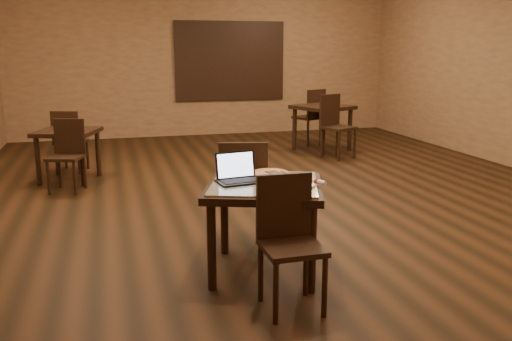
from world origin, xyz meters
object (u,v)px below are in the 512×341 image
object	(u,v)px
tiled_table	(264,195)
laptop	(237,174)
chair_main_near	(288,234)
other_table_b_chair_far	(69,138)
chair_main_far	(243,187)
other_table_a	(323,113)
other_table_a_chair_far	(312,114)
other_table_b_chair_near	(68,151)
other_table_b	(68,139)
pizza_pan	(270,175)
other_table_a_chair_near	(334,122)

from	to	relation	value
tiled_table	laptop	distance (m)	0.28
chair_main_near	other_table_b_chair_far	distance (m)	5.23
tiled_table	chair_main_near	size ratio (longest dim) A/B	1.23
chair_main_far	other_table_a	xyz separation A→B (m)	(2.55, 4.33, 0.11)
other_table_a	other_table_b_chair_far	xyz separation A→B (m)	(-4.30, -0.64, -0.16)
tiled_table	chair_main_far	xyz separation A→B (m)	(-0.02, 0.61, -0.09)
other_table_a_chair_far	other_table_b_chair_near	world-z (taller)	other_table_a_chair_far
other_table_b	other_table_b_chair_near	distance (m)	0.55
chair_main_near	other_table_b_chair_near	bearing A→B (deg)	113.43
tiled_table	other_table_a_chair_far	distance (m)	6.13
other_table_b_chair_far	pizza_pan	bearing A→B (deg)	133.64
other_table_a_chair_far	laptop	bearing A→B (deg)	39.06
tiled_table	laptop	world-z (taller)	laptop
tiled_table	other_table_a	size ratio (longest dim) A/B	1.01
chair_main_far	other_table_b	bearing A→B (deg)	-47.22
other_table_b_chair_near	laptop	bearing A→B (deg)	-45.29
other_table_a	other_table_a_chair_far	world-z (taller)	other_table_a_chair_far
tiled_table	other_table_b_chair_far	world-z (taller)	other_table_b_chair_far
tiled_table	chair_main_near	xyz separation A→B (m)	(-0.00, -0.62, -0.12)
chair_main_far	other_table_b_chair_near	distance (m)	3.11
other_table_a_chair_near	other_table_a_chair_far	size ratio (longest dim) A/B	1.00
other_table_b	laptop	bearing A→B (deg)	-48.40
laptop	other_table_a_chair_far	xyz separation A→B (m)	(2.76, 5.47, -0.22)
laptop	other_table_a	world-z (taller)	laptop
chair_main_near	laptop	bearing A→B (deg)	104.73
other_table_a	laptop	bearing A→B (deg)	-143.51
other_table_b_chair_near	other_table_b_chair_far	distance (m)	1.09
other_table_a_chair_near	other_table_b_chair_near	bearing A→B (deg)	170.52
tiled_table	other_table_a	xyz separation A→B (m)	(2.53, 4.94, 0.02)
chair_main_near	pizza_pan	xyz separation A→B (m)	(0.12, 0.86, 0.23)
other_table_a	other_table_b_chair_far	world-z (taller)	other_table_b_chair_far
chair_main_near	other_table_a_chair_far	size ratio (longest dim) A/B	0.90
laptop	pizza_pan	bearing A→B (deg)	14.42
other_table_b_chair_near	other_table_a_chair_far	bearing A→B (deg)	47.47
chair_main_near	laptop	world-z (taller)	laptop
other_table_a_chair_far	other_table_b_chair_far	bearing A→B (deg)	-7.88
chair_main_far	other_table_b	distance (m)	3.59
other_table_b	tiled_table	bearing A→B (deg)	-46.41
other_table_a	other_table_a_chair_far	distance (m)	0.63
other_table_a_chair_near	tiled_table	bearing A→B (deg)	-144.07
pizza_pan	other_table_b_chair_near	world-z (taller)	other_table_b_chair_near
chair_main_far	other_table_b_chair_far	xyz separation A→B (m)	(-1.75, 3.69, -0.05)
other_table_a_chair_far	other_table_b	distance (m)	4.67
pizza_pan	other_table_a	xyz separation A→B (m)	(2.41, 4.70, -0.09)
other_table_a_chair_near	other_table_b	size ratio (longest dim) A/B	1.09
chair_main_near	other_table_a_chair_near	xyz separation A→B (m)	(2.49, 4.93, 0.06)
other_table_a	other_table_a_chair_far	xyz separation A→B (m)	(0.04, 0.63, -0.08)
tiled_table	other_table_a_chair_far	world-z (taller)	other_table_a_chair_far
chair_main_far	laptop	xyz separation A→B (m)	(-0.18, -0.51, 0.25)
pizza_pan	other_table_a_chair_near	bearing A→B (deg)	59.84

